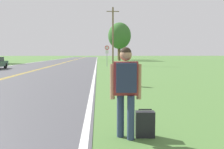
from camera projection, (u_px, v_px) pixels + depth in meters
The scene contains 7 objects.
hitchhiker_person at pixel (126, 83), 4.51m from camera, with size 0.60×0.44×1.77m.
suitcase at pixel (145, 124), 4.68m from camera, with size 0.38×0.22×0.57m.
fire_hydrant at pixel (135, 78), 11.98m from camera, with size 0.47×0.31×0.83m.
traffic_sign at pixel (107, 51), 31.54m from camera, with size 0.60×0.10×2.76m.
utility_pole_midground at pixel (113, 35), 34.03m from camera, with size 1.80×0.24×8.28m.
tree_mid_treeline at pixel (119, 37), 67.44m from camera, with size 5.40×5.40×9.62m.
tree_right_cluster at pixel (120, 36), 57.32m from camera, with size 5.52×5.52×9.19m.
Camera 1 is at (6.25, -1.67, 1.65)m, focal length 38.00 mm.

